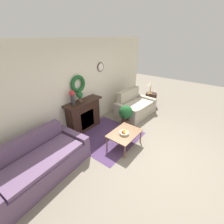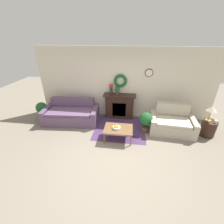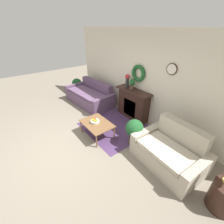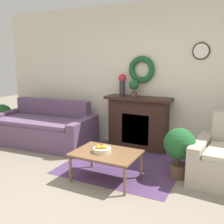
% 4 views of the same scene
% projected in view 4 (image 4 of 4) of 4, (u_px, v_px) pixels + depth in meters
% --- Properties ---
extents(ground_plane, '(16.00, 16.00, 0.00)m').
position_uv_depth(ground_plane, '(72.00, 213.00, 2.92)').
color(ground_plane, gray).
extents(floor_rug, '(1.80, 1.75, 0.01)m').
position_uv_depth(floor_rug, '(125.00, 163.00, 4.29)').
color(floor_rug, '#4C335B').
rests_on(floor_rug, ground_plane).
extents(wall_back, '(6.80, 0.17, 2.70)m').
position_uv_depth(wall_back, '(150.00, 77.00, 4.91)').
color(wall_back, beige).
rests_on(wall_back, ground_plane).
extents(fireplace, '(1.24, 0.41, 0.99)m').
position_uv_depth(fireplace, '(138.00, 122.00, 4.96)').
color(fireplace, '#331E16').
rests_on(fireplace, ground_plane).
extents(couch_left, '(2.11, 1.15, 0.84)m').
position_uv_depth(couch_left, '(44.00, 128.00, 5.30)').
color(couch_left, '#604766').
rests_on(couch_left, ground_plane).
extents(coffee_table, '(0.90, 0.65, 0.41)m').
position_uv_depth(coffee_table, '(106.00, 155.00, 3.64)').
color(coffee_table, brown).
rests_on(coffee_table, ground_plane).
extents(fruit_bowl, '(0.25, 0.25, 0.11)m').
position_uv_depth(fruit_bowl, '(102.00, 149.00, 3.64)').
color(fruit_bowl, beige).
rests_on(fruit_bowl, coffee_table).
extents(vase_on_mantel_left, '(0.15, 0.15, 0.41)m').
position_uv_depth(vase_on_mantel_left, '(122.00, 83.00, 4.96)').
color(vase_on_mantel_left, '#2D2D33').
rests_on(vase_on_mantel_left, fireplace).
extents(potted_plant_on_mantel, '(0.19, 0.19, 0.31)m').
position_uv_depth(potted_plant_on_mantel, '(134.00, 86.00, 4.85)').
color(potted_plant_on_mantel, brown).
rests_on(potted_plant_on_mantel, fireplace).
extents(potted_plant_floor_by_couch, '(0.43, 0.43, 0.69)m').
position_uv_depth(potted_plant_floor_by_couch, '(2.00, 116.00, 5.87)').
color(potted_plant_floor_by_couch, brown).
rests_on(potted_plant_floor_by_couch, ground_plane).
extents(potted_plant_floor_by_loveseat, '(0.45, 0.45, 0.73)m').
position_uv_depth(potted_plant_floor_by_loveseat, '(179.00, 147.00, 3.72)').
color(potted_plant_floor_by_loveseat, brown).
rests_on(potted_plant_floor_by_loveseat, ground_plane).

